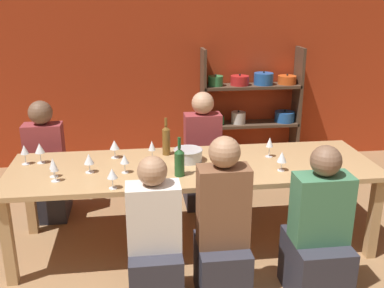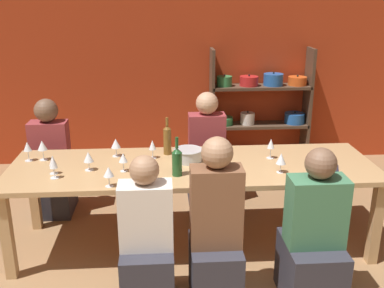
{
  "view_description": "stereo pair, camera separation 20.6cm",
  "coord_description": "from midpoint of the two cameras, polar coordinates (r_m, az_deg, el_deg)",
  "views": [
    {
      "loc": [
        -0.58,
        -1.79,
        2.11
      ],
      "look_at": [
        -0.12,
        1.77,
        0.9
      ],
      "focal_mm": 42.0,
      "sensor_mm": 36.0,
      "label": 1
    },
    {
      "loc": [
        -0.37,
        -1.82,
        2.11
      ],
      "look_at": [
        -0.12,
        1.77,
        0.9
      ],
      "focal_mm": 42.0,
      "sensor_mm": 36.0,
      "label": 2
    }
  ],
  "objects": [
    {
      "name": "shelf_unit",
      "position": [
        5.79,
        6.37,
        3.8
      ],
      "size": [
        1.26,
        0.3,
        1.48
      ],
      "color": "#4C3828",
      "rests_on": "ground_plane"
    },
    {
      "name": "wine_glass_red_b",
      "position": [
        3.93,
        8.36,
        0.11
      ],
      "size": [
        0.06,
        0.06,
        0.18
      ],
      "color": "white",
      "rests_on": "dining_table"
    },
    {
      "name": "wine_glass_empty_e",
      "position": [
        3.84,
        1.63,
        -0.18
      ],
      "size": [
        0.07,
        0.07,
        0.18
      ],
      "color": "white",
      "rests_on": "dining_table"
    },
    {
      "name": "person_far_a",
      "position": [
        4.64,
        -19.15,
        -3.59
      ],
      "size": [
        0.36,
        0.45,
        1.17
      ],
      "rotation": [
        0.0,
        0.0,
        3.14
      ],
      "color": "#2D2D38",
      "rests_on": "ground_plane"
    },
    {
      "name": "wine_glass_white_b",
      "position": [
        3.87,
        -6.64,
        -0.32
      ],
      "size": [
        0.07,
        0.07,
        0.16
      ],
      "color": "white",
      "rests_on": "dining_table"
    },
    {
      "name": "wine_glass_empty_f",
      "position": [
        3.6,
        -10.2,
        -1.96
      ],
      "size": [
        0.07,
        0.07,
        0.15
      ],
      "color": "white",
      "rests_on": "dining_table"
    },
    {
      "name": "person_near_c",
      "position": [
        3.21,
        2.0,
        -12.22
      ],
      "size": [
        0.35,
        0.44,
        1.23
      ],
      "color": "#2D2D38",
      "rests_on": "ground_plane"
    },
    {
      "name": "person_far_b",
      "position": [
        4.64,
        0.05,
        -2.39
      ],
      "size": [
        0.37,
        0.46,
        1.19
      ],
      "rotation": [
        0.0,
        0.0,
        3.14
      ],
      "color": "#2D2D38",
      "rests_on": "ground_plane"
    },
    {
      "name": "dining_table",
      "position": [
        3.78,
        -1.37,
        -3.68
      ],
      "size": [
        3.05,
        0.94,
        0.75
      ],
      "color": "tan",
      "rests_on": "ground_plane"
    },
    {
      "name": "wine_glass_white_c",
      "position": [
        3.64,
        9.76,
        -1.7
      ],
      "size": [
        0.08,
        0.08,
        0.16
      ],
      "color": "white",
      "rests_on": "dining_table"
    },
    {
      "name": "wine_glass_white_a",
      "position": [
        3.95,
        -11.3,
        -0.18
      ],
      "size": [
        0.08,
        0.08,
        0.16
      ],
      "color": "white",
      "rests_on": "dining_table"
    },
    {
      "name": "wine_bottle_green",
      "position": [
        3.5,
        -3.3,
        -2.23
      ],
      "size": [
        0.08,
        0.08,
        0.31
      ],
      "color": "#1E4C23",
      "rests_on": "dining_table"
    },
    {
      "name": "person_near_a",
      "position": [
        3.17,
        -6.66,
        -13.78
      ],
      "size": [
        0.36,
        0.45,
        1.13
      ],
      "color": "#2D2D38",
      "rests_on": "ground_plane"
    },
    {
      "name": "wine_bottle_dark",
      "position": [
        3.96,
        -4.79,
        0.53
      ],
      "size": [
        0.07,
        0.07,
        0.34
      ],
      "color": "brown",
      "rests_on": "dining_table"
    },
    {
      "name": "person_near_b",
      "position": [
        3.35,
        13.94,
        -12.17
      ],
      "size": [
        0.39,
        0.49,
        1.16
      ],
      "color": "#2D2D38",
      "rests_on": "ground_plane"
    },
    {
      "name": "wall_back_red",
      "position": [
        5.71,
        -2.56,
        10.91
      ],
      "size": [
        8.8,
        0.06,
        2.7
      ],
      "color": "#B23819",
      "rests_on": "ground_plane"
    },
    {
      "name": "wine_glass_empty_a",
      "position": [
        3.67,
        -14.54,
        -1.91
      ],
      "size": [
        0.08,
        0.08,
        0.16
      ],
      "color": "white",
      "rests_on": "dining_table"
    },
    {
      "name": "wine_glass_red_a",
      "position": [
        3.99,
        -20.19,
        -0.59
      ],
      "size": [
        0.08,
        0.08,
        0.18
      ],
      "color": "white",
      "rests_on": "dining_table"
    },
    {
      "name": "mixing_bowl",
      "position": [
        3.82,
        -2.03,
        -1.37
      ],
      "size": [
        0.25,
        0.25,
        0.11
      ],
      "color": "#B7BABC",
      "rests_on": "dining_table"
    },
    {
      "name": "wine_glass_empty_d",
      "position": [
        3.34,
        -11.86,
        -3.75
      ],
      "size": [
        0.08,
        0.08,
        0.16
      ],
      "color": "white",
      "rests_on": "dining_table"
    },
    {
      "name": "cell_phone",
      "position": [
        3.88,
        15.97,
        -2.61
      ],
      "size": [
        0.12,
        0.16,
        0.01
      ],
      "color": "#1E2338",
      "rests_on": "dining_table"
    },
    {
      "name": "wine_glass_empty_c",
      "position": [
        4.01,
        -21.91,
        -0.76
      ],
      "size": [
        0.07,
        0.07,
        0.17
      ],
      "color": "white",
      "rests_on": "dining_table"
    },
    {
      "name": "wine_glass_empty_b",
      "position": [
        3.58,
        -18.69,
        -2.75
      ],
      "size": [
        0.07,
        0.07,
        0.17
      ],
      "color": "white",
      "rests_on": "dining_table"
    },
    {
      "name": "wine_glass_red_c",
      "position": [
        3.67,
        -18.8,
        -2.46
      ],
      "size": [
        0.07,
        0.07,
        0.16
      ],
      "color": "white",
      "rests_on": "dining_table"
    }
  ]
}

